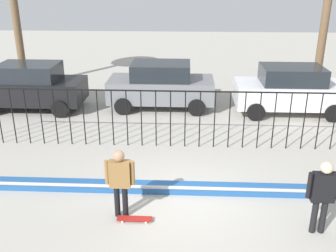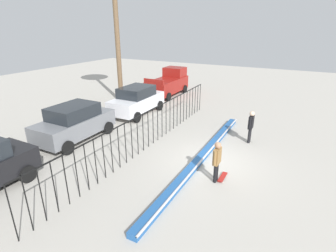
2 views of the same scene
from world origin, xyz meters
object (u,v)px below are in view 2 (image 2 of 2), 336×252
at_px(skateboard, 223,177).
at_px(skateboarder, 217,158).
at_px(parked_car_gray, 75,122).
at_px(parked_car_white, 137,100).
at_px(camera_operator, 251,124).
at_px(pickup_truck, 168,83).

bearing_deg(skateboard, skateboarder, 146.65).
xyz_separation_m(skateboard, parked_car_gray, (0.08, 8.07, 0.91)).
bearing_deg(parked_car_white, skateboarder, -125.97).
relative_size(skateboard, camera_operator, 0.47).
relative_size(skateboard, pickup_truck, 0.17).
relative_size(skateboard, parked_car_gray, 0.19).
bearing_deg(parked_car_gray, skateboard, -86.88).
xyz_separation_m(skateboarder, pickup_truck, (11.35, 8.06, 0.03)).
xyz_separation_m(camera_operator, pickup_truck, (7.00, 8.45, 0.01)).
distance_m(parked_car_gray, parked_car_white, 5.19).
relative_size(skateboarder, pickup_truck, 0.36).
bearing_deg(parked_car_white, camera_operator, -98.06).
height_order(skateboarder, parked_car_white, parked_car_white).
distance_m(skateboarder, parked_car_gray, 7.89).
bearing_deg(skateboard, pickup_truck, 34.53).
bearing_deg(pickup_truck, parked_car_gray, -175.57).
height_order(skateboarder, pickup_truck, pickup_truck).
bearing_deg(camera_operator, pickup_truck, -79.74).
relative_size(parked_car_gray, parked_car_white, 1.00).
bearing_deg(pickup_truck, skateboarder, -141.13).
distance_m(camera_operator, parked_car_gray, 9.17).
relative_size(camera_operator, pickup_truck, 0.36).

